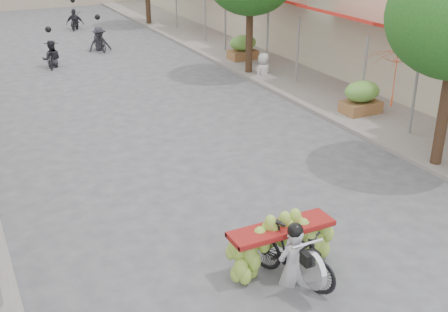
% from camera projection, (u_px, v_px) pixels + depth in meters
% --- Properties ---
extents(sidewalk_right, '(4.00, 60.00, 0.12)m').
position_uv_depth(sidewalk_right, '(270.00, 63.00, 24.16)').
color(sidewalk_right, gray).
rests_on(sidewalk_right, ground).
extents(produce_crate_mid, '(1.20, 0.88, 1.16)m').
position_uv_depth(produce_crate_mid, '(362.00, 95.00, 17.83)').
color(produce_crate_mid, brown).
rests_on(produce_crate_mid, ground).
extents(produce_crate_far, '(1.20, 0.88, 1.16)m').
position_uv_depth(produce_crate_far, '(243.00, 46.00, 24.40)').
color(produce_crate_far, brown).
rests_on(produce_crate_far, ground).
extents(banana_motorbike, '(2.20, 1.95, 2.02)m').
position_uv_depth(banana_motorbike, '(288.00, 244.00, 9.89)').
color(banana_motorbike, black).
rests_on(banana_motorbike, ground).
extents(market_umbrella, '(2.22, 2.22, 1.73)m').
position_uv_depth(market_umbrella, '(399.00, 49.00, 15.99)').
color(market_umbrella, '#D7491C').
rests_on(market_umbrella, ground).
extents(pedestrian, '(0.94, 0.75, 1.66)m').
position_uv_depth(pedestrian, '(264.00, 53.00, 22.11)').
color(pedestrian, silver).
rests_on(pedestrian, ground).
extents(bg_motorbike_a, '(1.00, 1.74, 1.95)m').
position_uv_depth(bg_motorbike_a, '(51.00, 50.00, 23.57)').
color(bg_motorbike_a, black).
rests_on(bg_motorbike_a, ground).
extents(bg_motorbike_b, '(1.08, 1.81, 1.95)m').
position_uv_depth(bg_motorbike_b, '(99.00, 33.00, 26.25)').
color(bg_motorbike_b, black).
rests_on(bg_motorbike_b, ground).
extents(bg_motorbike_c, '(1.16, 1.69, 1.95)m').
position_uv_depth(bg_motorbike_c, '(74.00, 15.00, 31.13)').
color(bg_motorbike_c, black).
rests_on(bg_motorbike_c, ground).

